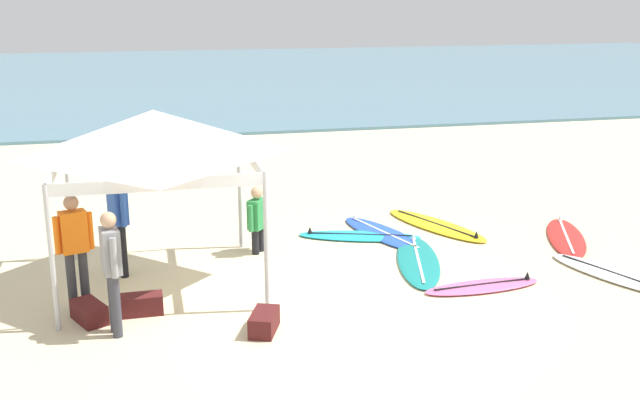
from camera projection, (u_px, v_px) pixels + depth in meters
name	position (u px, v px, depth m)	size (l,w,h in m)	color
ground_plane	(332.00, 299.00, 11.24)	(80.00, 80.00, 0.00)	beige
sea	(189.00, 76.00, 40.86)	(80.00, 36.00, 0.10)	#568499
canopy_tent	(154.00, 134.00, 11.26)	(3.00, 3.00, 2.75)	#B7B7BC
surfboard_teal	(418.00, 261.00, 12.76)	(1.38, 2.68, 0.19)	#19847F
surfboard_yellow	(436.00, 225.00, 14.70)	(1.63, 2.65, 0.19)	yellow
surfboard_red	(566.00, 237.00, 13.98)	(1.56, 2.45, 0.19)	red
surfboard_cyan	(359.00, 236.00, 14.06)	(2.36, 1.31, 0.19)	#23B2CC
surfboard_white	(613.00, 274.00, 12.14)	(1.41, 2.39, 0.19)	white
surfboard_blue	(384.00, 234.00, 14.19)	(1.38, 2.56, 0.19)	blue
surfboard_pink	(483.00, 286.00, 11.66)	(1.96, 0.64, 0.19)	pink
person_blue	(118.00, 217.00, 11.94)	(0.34, 0.51, 1.71)	black
person_grey	(112.00, 265.00, 9.85)	(0.29, 0.54, 1.71)	#383842
person_orange	(75.00, 245.00, 10.64)	(0.53, 0.32, 1.71)	#2D2D33
person_green	(257.00, 217.00, 13.10)	(0.39, 0.46, 1.20)	black
gear_bag_near_tent	(264.00, 322.00, 10.14)	(0.60, 0.32, 0.28)	#4C1919
gear_bag_by_pole	(142.00, 304.00, 10.72)	(0.60, 0.32, 0.28)	#4C1919
gear_bag_on_sand	(89.00, 312.00, 10.45)	(0.60, 0.32, 0.28)	#4C1919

